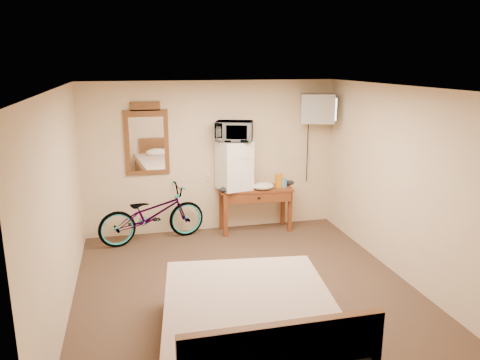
{
  "coord_description": "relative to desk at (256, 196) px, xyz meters",
  "views": [
    {
      "loc": [
        -1.32,
        -5.21,
        2.79
      ],
      "look_at": [
        0.14,
        0.88,
        1.2
      ],
      "focal_mm": 35.0,
      "sensor_mm": 36.0,
      "label": 1
    }
  ],
  "objects": [
    {
      "name": "cloth_dark_a",
      "position": [
        -0.53,
        -0.11,
        0.18
      ],
      "size": [
        0.24,
        0.18,
        0.09
      ],
      "primitive_type": "ellipsoid",
      "color": "black",
      "rests_on": "desk"
    },
    {
      "name": "snack_bag",
      "position": [
        0.38,
        -0.04,
        0.25
      ],
      "size": [
        0.13,
        0.09,
        0.23
      ],
      "primitive_type": "cube",
      "rotation": [
        0.0,
        0.0,
        0.22
      ],
      "color": "orange",
      "rests_on": "desk"
    },
    {
      "name": "cloth_dark_b",
      "position": [
        0.61,
        0.07,
        0.17
      ],
      "size": [
        0.17,
        0.14,
        0.08
      ],
      "primitive_type": "ellipsoid",
      "color": "black",
      "rests_on": "desk"
    },
    {
      "name": "bicycle",
      "position": [
        -1.72,
        -0.05,
        -0.17
      ],
      "size": [
        1.79,
        0.96,
        0.89
      ],
      "primitive_type": "imported",
      "rotation": [
        0.0,
        0.0,
        1.79
      ],
      "color": "black",
      "rests_on": "floor"
    },
    {
      "name": "room",
      "position": [
        -0.68,
        -2.0,
        0.63
      ],
      "size": [
        4.6,
        4.64,
        2.5
      ],
      "color": "#3E2E1F",
      "rests_on": "ground"
    },
    {
      "name": "mini_fridge",
      "position": [
        -0.36,
        0.06,
        0.53
      ],
      "size": [
        0.58,
        0.57,
        0.8
      ],
      "color": "white",
      "rests_on": "desk"
    },
    {
      "name": "wall_mirror",
      "position": [
        -1.73,
        0.27,
        0.97
      ],
      "size": [
        0.69,
        0.04,
        1.17
      ],
      "color": "brown",
      "rests_on": "room"
    },
    {
      "name": "microwave",
      "position": [
        -0.36,
        0.06,
        1.09
      ],
      "size": [
        0.68,
        0.57,
        0.32
      ],
      "primitive_type": "imported",
      "rotation": [
        0.0,
        0.0,
        -0.35
      ],
      "color": "white",
      "rests_on": "mini_fridge"
    },
    {
      "name": "cloth_cream",
      "position": [
        0.09,
        -0.1,
        0.19
      ],
      "size": [
        0.36,
        0.28,
        0.11
      ],
      "primitive_type": "ellipsoid",
      "color": "beige",
      "rests_on": "desk"
    },
    {
      "name": "blue_cup",
      "position": [
        0.48,
        -0.04,
        0.21
      ],
      "size": [
        0.09,
        0.09,
        0.15
      ],
      "primitive_type": "cylinder",
      "color": "#3C91CC",
      "rests_on": "desk"
    },
    {
      "name": "crt_television",
      "position": [
        1.03,
        0.02,
        1.43
      ],
      "size": [
        0.65,
        0.67,
        0.47
      ],
      "color": "black",
      "rests_on": "room"
    },
    {
      "name": "bed",
      "position": [
        -0.96,
        -3.37,
        -0.32
      ],
      "size": [
        1.91,
        2.39,
        0.9
      ],
      "color": "brown",
      "rests_on": "floor"
    },
    {
      "name": "desk",
      "position": [
        0.0,
        0.0,
        0.0
      ],
      "size": [
        1.24,
        0.56,
        0.75
      ],
      "color": "brown",
      "rests_on": "floor"
    }
  ]
}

